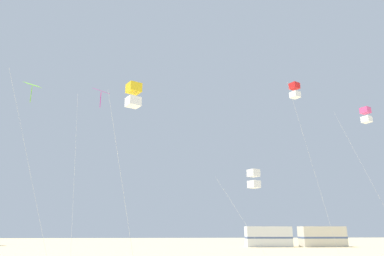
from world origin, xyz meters
TOP-DOWN VIEW (x-y plane):
  - kite_box_gold at (-2.59, 8.59)m, footprint 1.77×1.52m
  - kite_diamond_magenta at (-5.58, 15.84)m, footprint 2.32×2.36m
  - kite_box_white at (4.50, 14.42)m, footprint 3.00×2.88m
  - kite_box_scarlet at (8.47, 16.63)m, footprint 2.90×2.13m
  - kite_box_rainbow at (13.79, 16.75)m, footprint 3.03×3.03m
  - kite_diamond_lime at (-9.53, 14.52)m, footprint 3.07×3.07m
  - rv_van_white at (13.97, 44.81)m, footprint 6.53×2.61m
  - rv_van_cream at (21.75, 44.44)m, footprint 6.53×2.59m

SIDE VIEW (x-z plane):
  - rv_van_white at x=13.97m, z-range -0.01..2.79m
  - rv_van_cream at x=21.75m, z-range -0.01..2.79m
  - kite_box_white at x=4.50m, z-range 2.42..8.41m
  - kite_box_gold at x=-2.59m, z-range 3.96..13.05m
  - kite_box_rainbow at x=13.79m, z-range 4.97..16.11m
  - kite_diamond_lime at x=-9.53m, z-range 5.01..16.54m
  - kite_diamond_magenta at x=-5.58m, z-range 5.11..16.83m
  - kite_box_scarlet at x=8.47m, z-range 5.83..18.70m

